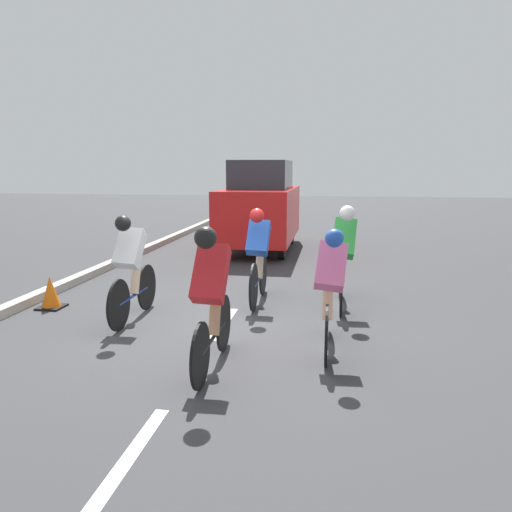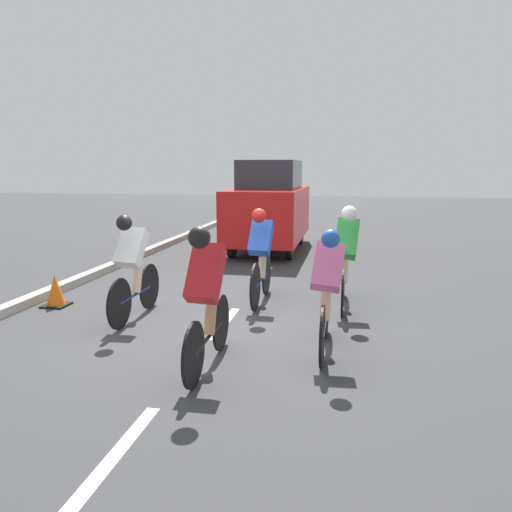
% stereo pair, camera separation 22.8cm
% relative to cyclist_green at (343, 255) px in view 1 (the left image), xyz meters
% --- Properties ---
extents(ground_plane, '(60.00, 60.00, 0.00)m').
position_rel_cyclist_green_xyz_m(ground_plane, '(1.60, 1.01, -0.82)').
color(ground_plane, '#38383A').
extents(lane_stripe_near, '(0.12, 1.40, 0.01)m').
position_rel_cyclist_green_xyz_m(lane_stripe_near, '(1.60, 4.24, -0.81)').
color(lane_stripe_near, white).
rests_on(lane_stripe_near, ground).
extents(lane_stripe_mid, '(0.12, 1.40, 0.01)m').
position_rel_cyclist_green_xyz_m(lane_stripe_mid, '(1.60, 1.04, -0.81)').
color(lane_stripe_mid, white).
rests_on(lane_stripe_mid, ground).
extents(lane_stripe_far, '(0.12, 1.40, 0.01)m').
position_rel_cyclist_green_xyz_m(lane_stripe_far, '(1.60, -2.16, -0.81)').
color(lane_stripe_far, white).
rests_on(lane_stripe_far, ground).
extents(curb, '(0.20, 24.19, 0.14)m').
position_rel_cyclist_green_xyz_m(curb, '(4.80, 1.04, -0.75)').
color(curb, '#A8A399').
rests_on(curb, ground).
extents(cyclist_green, '(0.38, 1.73, 1.57)m').
position_rel_cyclist_green_xyz_m(cyclist_green, '(0.00, 0.00, 0.00)').
color(cyclist_green, black).
rests_on(cyclist_green, ground).
extents(cyclist_blue, '(0.34, 1.70, 1.51)m').
position_rel_cyclist_green_xyz_m(cyclist_blue, '(1.29, -0.04, -0.04)').
color(cyclist_blue, black).
rests_on(cyclist_blue, ground).
extents(cyclist_red, '(0.34, 1.69, 1.56)m').
position_rel_cyclist_green_xyz_m(cyclist_red, '(1.37, 2.61, 0.00)').
color(cyclist_red, black).
rests_on(cyclist_red, ground).
extents(cyclist_white, '(0.35, 1.68, 1.49)m').
position_rel_cyclist_green_xyz_m(cyclist_white, '(2.87, 1.11, -0.04)').
color(cyclist_white, black).
rests_on(cyclist_white, ground).
extents(cyclist_pink, '(0.38, 1.63, 1.47)m').
position_rel_cyclist_green_xyz_m(cyclist_pink, '(0.18, 1.89, -0.06)').
color(cyclist_pink, black).
rests_on(cyclist_pink, ground).
extents(support_car, '(1.70, 3.85, 2.27)m').
position_rel_cyclist_green_xyz_m(support_car, '(1.99, -5.10, 0.31)').
color(support_car, black).
rests_on(support_car, ground).
extents(traffic_cone, '(0.36, 0.36, 0.49)m').
position_rel_cyclist_green_xyz_m(traffic_cone, '(4.35, 0.70, -0.58)').
color(traffic_cone, black).
rests_on(traffic_cone, ground).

